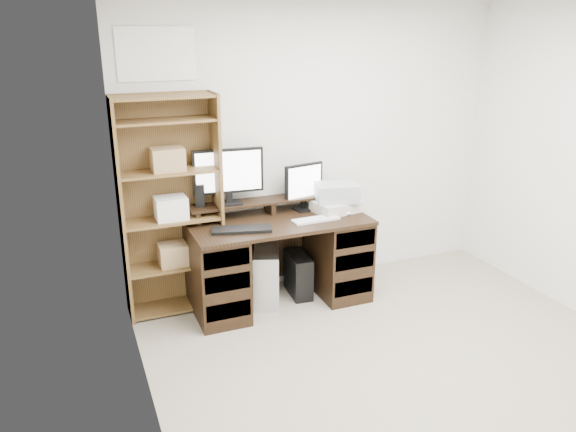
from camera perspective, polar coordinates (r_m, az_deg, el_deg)
room at (r=3.40m, az=17.04°, el=0.16°), size 3.54×4.04×2.54m
desk at (r=4.81m, az=-0.95°, el=-4.43°), size 1.50×0.70×0.75m
riser_shelf at (r=4.83m, az=-1.86°, el=1.43°), size 1.40×0.22×0.12m
monitor_wide at (r=4.67m, az=-6.07°, el=4.35°), size 0.59×0.17×0.46m
monitor_small at (r=4.88m, az=1.62°, el=3.18°), size 0.37×0.17×0.41m
speaker at (r=4.66m, az=-8.93°, el=2.09°), size 0.09×0.09×0.19m
keyboard_black at (r=4.43m, az=-4.75°, el=-1.38°), size 0.49×0.27×0.03m
keyboard_white at (r=4.66m, az=2.85°, el=-0.36°), size 0.41×0.14×0.02m
mouse at (r=4.81m, az=6.02°, el=0.30°), size 0.08×0.06×0.03m
printer at (r=4.89m, az=4.93°, el=1.02°), size 0.43×0.35×0.10m
basket at (r=4.85m, az=4.97°, el=2.41°), size 0.40×0.33×0.15m
tower_silver at (r=4.89m, az=-2.20°, el=-5.96°), size 0.37×0.53×0.48m
tower_black at (r=5.01m, az=1.05°, el=-5.95°), size 0.19×0.39×0.38m
bookshelf at (r=4.61m, az=-11.87°, el=1.11°), size 0.80×0.30×1.80m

